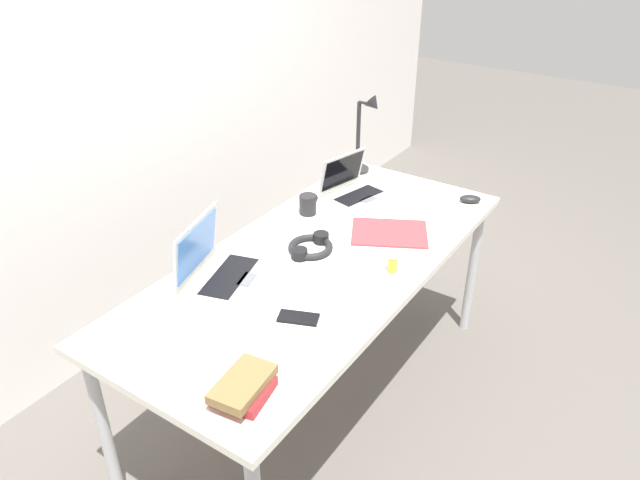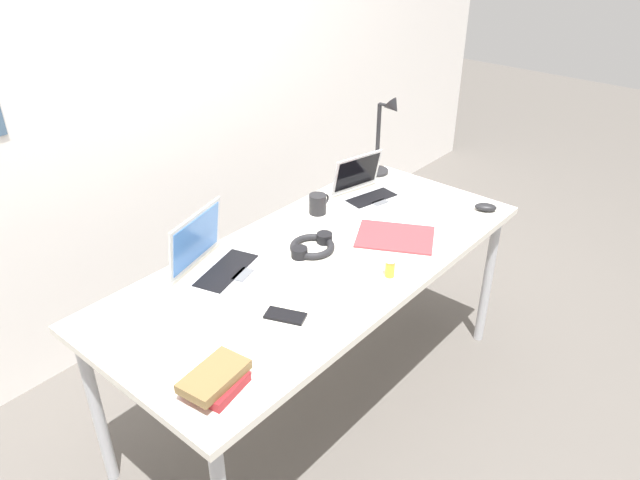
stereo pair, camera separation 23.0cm
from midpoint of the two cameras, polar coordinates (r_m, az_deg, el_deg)
The scene contains 13 objects.
ground_plane at distance 2.81m, azimuth 2.43°, elevation -14.69°, with size 12.00×12.00×0.00m, color #56514C.
wall_back at distance 2.87m, azimuth -15.13°, elevation 15.55°, with size 6.00×0.13×2.60m.
desk at distance 2.37m, azimuth 2.78°, elevation -2.93°, with size 1.80×0.80×0.74m.
desk_lamp at distance 2.99m, azimuth 8.26°, elevation 9.51°, with size 0.12×0.18×0.40m.
laptop_center at distance 2.24m, azimuth -6.79°, elevation -2.16°, with size 0.37×0.33×0.23m.
laptop_front_right at distance 2.79m, azimuth 6.82°, elevation 4.52°, with size 0.31×0.28×0.20m.
computer_mouse at distance 2.81m, azimuth 17.61°, elevation 2.91°, with size 0.06×0.10×0.03m, color black.
cell_phone at distance 2.03m, azimuth -0.02°, elevation -7.25°, with size 0.06×0.14×0.01m, color black.
headphones at distance 2.39m, azimuth 2.02°, elevation -0.66°, with size 0.21×0.18×0.04m.
pill_bottle at distance 2.24m, azimuth 9.54°, elevation -2.59°, with size 0.04×0.04×0.08m.
book_stack at distance 1.77m, azimuth -6.12°, elevation -13.11°, with size 0.21×0.17×0.06m.
paper_folder_back_right at distance 2.51m, azimuth 9.70°, elevation 0.22°, with size 0.23×0.31×0.01m, color red.
coffee_mug at distance 2.65m, azimuth 2.30°, elevation 3.35°, with size 0.11×0.08×0.09m.
Camera 2 is at (-1.52, -1.29, 1.98)m, focal length 34.02 mm.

